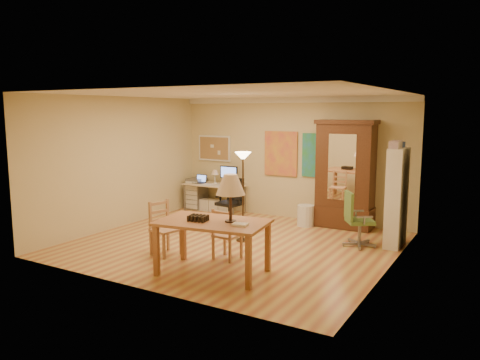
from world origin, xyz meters
The scene contains 16 objects.
floor centered at (0.00, 0.00, 0.00)m, with size 5.50×5.50×0.00m, color #A9623C.
crown_molding centered at (0.00, 2.46, 2.64)m, with size 5.50×0.08×0.12m, color white.
corkboard centered at (-2.05, 2.47, 1.50)m, with size 0.90×0.04×0.62m, color #A36F4C.
art_panel_left centered at (-0.25, 2.47, 1.45)m, with size 0.80×0.04×1.00m, color gold.
art_panel_right centered at (0.65, 2.47, 1.45)m, with size 0.75×0.04×0.95m, color teal.
dining_table centered at (0.62, -1.45, 0.95)m, with size 1.72×1.17×1.50m.
ladder_chair_back centered at (0.35, -0.82, 0.39)m, with size 0.41×0.40×0.84m.
ladder_chair_left centered at (-0.69, -1.12, 0.42)m, with size 0.48×0.50×0.91m.
torchiere_lamp centered at (0.03, 0.27, 1.33)m, with size 0.30×0.30×1.66m.
computer_desk centered at (-1.80, 2.15, 0.41)m, with size 1.47×0.64×1.11m.
office_chair_black centered at (-0.84, 1.25, 0.26)m, with size 0.61×0.61×0.99m.
office_chair_green centered at (1.98, 1.00, 0.26)m, with size 0.62×0.62×0.99m.
drawer_cart centered at (-2.41, 2.21, 0.38)m, with size 0.38×0.46×0.76m.
armoire centered at (1.33, 2.24, 0.97)m, with size 1.21×0.57×2.23m.
bookshelf centered at (2.55, 1.37, 0.88)m, with size 0.26×0.70×1.76m.
wastebin centered at (0.60, 1.94, 0.22)m, with size 0.35×0.35×0.44m, color silver.
Camera 1 is at (4.27, -7.08, 2.40)m, focal length 35.00 mm.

